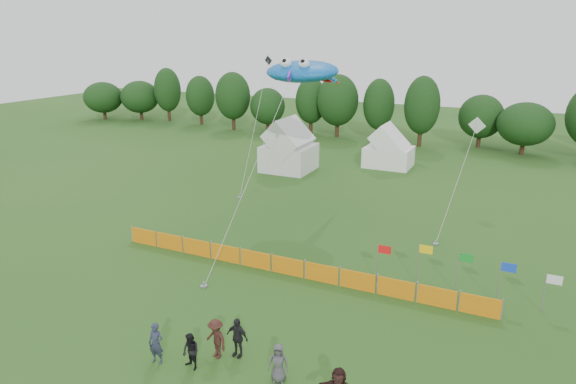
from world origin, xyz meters
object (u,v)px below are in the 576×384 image
at_px(spectator_e, 278,363).
at_px(stingray_kite, 305,71).
at_px(spectator_b, 191,352).
at_px(spectator_d, 237,337).
at_px(tent_left, 289,150).
at_px(spectator_c, 216,339).
at_px(spectator_a, 156,343).
at_px(tent_right, 389,150).
at_px(barrier_fence, 287,266).

distance_m(spectator_e, stingray_kite, 22.64).
relative_size(spectator_b, spectator_e, 0.96).
bearing_deg(spectator_d, tent_left, 115.25).
xyz_separation_m(tent_left, spectator_b, (9.65, -29.48, -1.27)).
height_order(spectator_c, stingray_kite, stingray_kite).
xyz_separation_m(spectator_c, spectator_d, (0.73, 0.46, 0.00)).
bearing_deg(spectator_b, spectator_a, -153.29).
bearing_deg(spectator_e, tent_right, 79.91).
bearing_deg(tent_left, spectator_e, -65.45).
bearing_deg(spectator_b, barrier_fence, 107.32).
bearing_deg(spectator_c, spectator_b, -95.32).
bearing_deg(stingray_kite, barrier_fence, -70.59).
bearing_deg(spectator_c, tent_right, 112.24).
bearing_deg(stingray_kite, spectator_c, -76.78).
bearing_deg(barrier_fence, stingray_kite, 109.41).
height_order(spectator_b, spectator_d, spectator_d).
bearing_deg(barrier_fence, spectator_b, -89.27).
distance_m(tent_left, spectator_d, 30.02).
distance_m(barrier_fence, stingray_kite, 15.08).
height_order(tent_right, spectator_c, tent_right).
relative_size(spectator_a, spectator_d, 1.02).
xyz_separation_m(spectator_c, stingray_kite, (-4.46, 18.99, 9.26)).
xyz_separation_m(spectator_e, stingray_kite, (-7.43, 19.25, 9.32)).
bearing_deg(spectator_a, tent_right, 82.39).
height_order(spectator_b, spectator_c, spectator_c).
distance_m(spectator_b, spectator_e, 3.54).
bearing_deg(stingray_kite, tent_right, 79.94).
relative_size(spectator_b, spectator_c, 0.89).
relative_size(spectator_a, spectator_c, 1.02).
bearing_deg(spectator_d, stingray_kite, 109.65).
height_order(spectator_a, spectator_d, spectator_a).
relative_size(spectator_b, stingray_kite, 0.07).
relative_size(tent_right, barrier_fence, 0.21).
bearing_deg(spectator_b, tent_right, 108.76).
bearing_deg(spectator_d, spectator_c, -143.55).
distance_m(spectator_a, spectator_e, 5.05).
xyz_separation_m(tent_right, barrier_fence, (1.21, -25.88, -1.12)).
bearing_deg(spectator_a, stingray_kite, 89.64).
relative_size(tent_left, stingray_kite, 0.22).
bearing_deg(spectator_c, barrier_fence, 113.46).
distance_m(spectator_b, spectator_d, 1.95).
distance_m(spectator_c, stingray_kite, 21.59).
height_order(tent_right, spectator_d, tent_right).
relative_size(tent_right, spectator_d, 2.65).
distance_m(spectator_b, stingray_kite, 22.48).
bearing_deg(spectator_b, spectator_e, 29.61).
xyz_separation_m(tent_right, spectator_e, (4.78, -34.18, -0.83)).
height_order(barrier_fence, spectator_b, spectator_b).
xyz_separation_m(barrier_fence, spectator_a, (-1.37, -9.36, 0.37)).
bearing_deg(spectator_a, spectator_b, 2.77).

